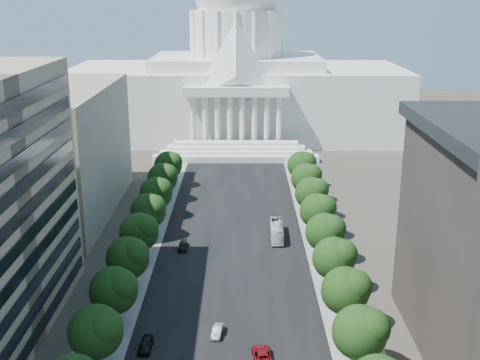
{
  "coord_description": "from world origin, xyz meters",
  "views": [
    {
      "loc": [
        1.94,
        -36.08,
        50.08
      ],
      "look_at": [
        1.59,
        72.3,
        16.67
      ],
      "focal_mm": 45.0,
      "sensor_mm": 36.0,
      "label": 1
    }
  ],
  "objects_px": {
    "car_dark_b": "(183,246)",
    "city_bus": "(277,231)",
    "car_silver": "(217,331)",
    "car_red": "(262,355)",
    "car_dark_a": "(146,344)"
  },
  "relations": [
    {
      "from": "car_dark_b",
      "to": "city_bus",
      "type": "height_order",
      "value": "city_bus"
    },
    {
      "from": "car_silver",
      "to": "car_dark_b",
      "type": "height_order",
      "value": "car_silver"
    },
    {
      "from": "car_silver",
      "to": "city_bus",
      "type": "distance_m",
      "value": 40.44
    },
    {
      "from": "car_dark_b",
      "to": "car_red",
      "type": "bearing_deg",
      "value": -70.32
    },
    {
      "from": "car_silver",
      "to": "car_red",
      "type": "height_order",
      "value": "car_red"
    },
    {
      "from": "car_silver",
      "to": "car_red",
      "type": "xyz_separation_m",
      "value": [
        6.66,
        -6.65,
        0.14
      ]
    },
    {
      "from": "car_red",
      "to": "car_dark_b",
      "type": "bearing_deg",
      "value": -73.92
    },
    {
      "from": "city_bus",
      "to": "car_dark_a",
      "type": "bearing_deg",
      "value": -115.58
    },
    {
      "from": "car_silver",
      "to": "car_dark_b",
      "type": "bearing_deg",
      "value": 112.27
    },
    {
      "from": "car_red",
      "to": "car_dark_b",
      "type": "height_order",
      "value": "car_red"
    },
    {
      "from": "car_dark_a",
      "to": "car_red",
      "type": "height_order",
      "value": "car_red"
    },
    {
      "from": "car_red",
      "to": "car_dark_a",
      "type": "bearing_deg",
      "value": -14.06
    },
    {
      "from": "city_bus",
      "to": "car_silver",
      "type": "bearing_deg",
      "value": -104.83
    },
    {
      "from": "car_red",
      "to": "car_silver",
      "type": "bearing_deg",
      "value": -49.75
    },
    {
      "from": "car_dark_b",
      "to": "city_bus",
      "type": "distance_m",
      "value": 20.56
    }
  ]
}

